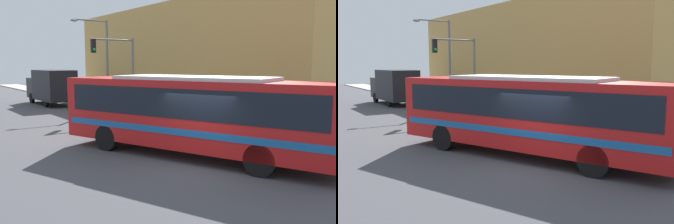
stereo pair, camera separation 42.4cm
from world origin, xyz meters
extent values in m
plane|color=#47474C|center=(0.00, 0.00, 0.00)|extent=(120.00, 120.00, 0.00)
cube|color=#B7B2A8|center=(6.00, 20.00, 0.06)|extent=(3.01, 70.00, 0.12)
cube|color=tan|center=(10.51, 14.12, 3.96)|extent=(6.00, 26.24, 7.92)
cube|color=red|center=(0.53, 1.31, 1.68)|extent=(6.13, 11.16, 2.47)
cube|color=black|center=(0.53, 1.31, 2.13)|extent=(5.86, 10.35, 1.05)
cube|color=#19599E|center=(0.53, 1.31, 1.14)|extent=(6.01, 10.76, 0.24)
cube|color=silver|center=(0.53, 1.31, 2.97)|extent=(4.21, 6.45, 0.16)
cylinder|color=black|center=(0.33, 4.88, 0.52)|extent=(0.63, 1.08, 1.05)
cylinder|color=black|center=(-1.67, 4.13, 0.52)|extent=(0.63, 1.08, 1.05)
cylinder|color=black|center=(2.59, -1.15, 0.52)|extent=(0.63, 1.08, 1.05)
cylinder|color=black|center=(0.59, -1.90, 0.52)|extent=(0.63, 1.08, 1.05)
cube|color=black|center=(2.18, 21.57, 1.70)|extent=(2.28, 4.85, 2.51)
cube|color=#262628|center=(2.18, 24.94, 1.33)|extent=(2.17, 1.89, 1.77)
cylinder|color=black|center=(1.19, 24.60, 0.45)|extent=(0.25, 0.90, 0.90)
cylinder|color=black|center=(1.19, 20.66, 0.45)|extent=(0.25, 0.90, 0.90)
cylinder|color=#999999|center=(5.10, 2.80, 0.38)|extent=(0.24, 0.24, 0.51)
sphere|color=#999999|center=(5.10, 2.80, 0.71)|extent=(0.23, 0.23, 0.23)
cylinder|color=#999999|center=(5.10, 2.67, 0.41)|extent=(0.11, 0.14, 0.11)
cylinder|color=slate|center=(5.25, 13.76, 2.69)|extent=(0.16, 0.16, 5.14)
cylinder|color=slate|center=(3.65, 13.76, 5.11)|extent=(3.20, 0.11, 0.11)
cube|color=black|center=(2.25, 13.76, 4.66)|extent=(0.30, 0.24, 0.90)
sphere|color=#19D83F|center=(2.25, 13.62, 4.44)|extent=(0.18, 0.18, 0.18)
cylinder|color=slate|center=(5.10, 9.46, 0.65)|extent=(0.06, 0.06, 1.05)
cylinder|color=#4C4C51|center=(5.10, 9.46, 1.29)|extent=(0.14, 0.14, 0.22)
cylinder|color=slate|center=(5.35, 17.93, 3.51)|extent=(0.18, 0.18, 6.78)
cylinder|color=slate|center=(4.00, 17.93, 6.80)|extent=(2.70, 0.11, 0.11)
ellipsoid|color=gray|center=(2.65, 17.93, 6.72)|extent=(0.56, 0.28, 0.20)
cylinder|color=#47382D|center=(5.61, 8.87, 0.56)|extent=(0.28, 0.28, 0.88)
cylinder|color=black|center=(5.61, 8.87, 1.37)|extent=(0.34, 0.34, 0.73)
sphere|color=tan|center=(5.61, 8.87, 1.86)|extent=(0.24, 0.24, 0.24)
camera|label=1|loc=(-8.39, -9.44, 3.53)|focal=40.00mm
camera|label=2|loc=(-8.05, -9.68, 3.53)|focal=40.00mm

